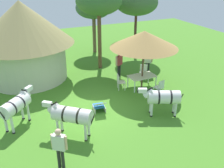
{
  "coord_description": "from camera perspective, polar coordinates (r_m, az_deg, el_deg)",
  "views": [
    {
      "loc": [
        -3.46,
        -10.22,
        6.51
      ],
      "look_at": [
        1.21,
        0.44,
        1.0
      ],
      "focal_mm": 40.52,
      "sensor_mm": 36.0,
      "label": 1
    }
  ],
  "objects": [
    {
      "name": "guest_beside_umbrella",
      "position": [
        16.4,
        8.1,
        5.37
      ],
      "size": [
        0.51,
        0.41,
        1.63
      ],
      "rotation": [
        0.0,
        0.0,
        2.58
      ],
      "color": "#212526",
      "rests_on": "ground_plane"
    },
    {
      "name": "guest_behind_table",
      "position": [
        15.79,
        1.62,
        4.93
      ],
      "size": [
        0.53,
        0.41,
        1.67
      ],
      "rotation": [
        0.0,
        0.0,
        3.66
      ],
      "color": "#22222A",
      "rests_on": "ground_plane"
    },
    {
      "name": "patio_dining_table",
      "position": [
        14.62,
        6.8,
        1.57
      ],
      "size": [
        1.58,
        0.96,
        0.74
      ],
      "rotation": [
        0.0,
        0.0,
        0.04
      ],
      "color": "silver",
      "rests_on": "ground_plane"
    },
    {
      "name": "zebra_nearest_camera",
      "position": [
        11.69,
        -20.82,
        -4.51
      ],
      "size": [
        1.61,
        1.64,
        1.56
      ],
      "rotation": [
        0.0,
        0.0,
        5.51
      ],
      "color": "silver",
      "rests_on": "ground_plane"
    },
    {
      "name": "zebra_toward_hut",
      "position": [
        10.43,
        -9.23,
        -6.96
      ],
      "size": [
        1.89,
        1.66,
        1.53
      ],
      "rotation": [
        0.0,
        0.0,
        0.88
      ],
      "color": "silver",
      "rests_on": "ground_plane"
    },
    {
      "name": "patio_chair_west_end",
      "position": [
        15.88,
        7.1,
        2.97
      ],
      "size": [
        0.6,
        0.59,
        0.9
      ],
      "rotation": [
        0.0,
        0.0,
        -3.73
      ],
      "color": "white",
      "rests_on": "ground_plane"
    },
    {
      "name": "acacia_tree_right_background",
      "position": [
        20.19,
        -4.19,
        16.7
      ],
      "size": [
        2.74,
        2.74,
        4.36
      ],
      "color": "brown",
      "rests_on": "ground_plane"
    },
    {
      "name": "zebra_by_umbrella",
      "position": [
        11.98,
        11.36,
        -2.97
      ],
      "size": [
        2.0,
        1.17,
        1.46
      ],
      "rotation": [
        0.0,
        0.0,
        1.15
      ],
      "color": "silver",
      "rests_on": "ground_plane"
    },
    {
      "name": "striped_lounge_chair",
      "position": [
        12.38,
        -2.89,
        -5.03
      ],
      "size": [
        0.63,
        0.86,
        0.64
      ],
      "rotation": [
        0.0,
        0.0,
        6.16
      ],
      "color": "#2866A7",
      "rests_on": "ground_plane"
    },
    {
      "name": "patio_chair_near_hut",
      "position": [
        14.37,
        1.77,
        0.69
      ],
      "size": [
        0.51,
        0.53,
        0.9
      ],
      "rotation": [
        0.0,
        0.0,
        -1.81
      ],
      "color": "white",
      "rests_on": "ground_plane"
    },
    {
      "name": "thatched_hut",
      "position": [
        16.03,
        -19.29,
        9.94
      ],
      "size": [
        5.92,
        5.92,
        4.73
      ],
      "rotation": [
        0.0,
        0.0,
        2.48
      ],
      "color": "beige",
      "rests_on": "ground_plane"
    },
    {
      "name": "acacia_tree_behind_hut",
      "position": [
        16.58,
        -3.01,
        18.05
      ],
      "size": [
        2.9,
        2.9,
        5.33
      ],
      "color": "brown",
      "rests_on": "ground_plane"
    },
    {
      "name": "patio_chair_east_end",
      "position": [
        13.92,
        10.71,
        -0.61
      ],
      "size": [
        0.55,
        0.53,
        0.9
      ],
      "rotation": [
        0.0,
        0.0,
        0.3
      ],
      "color": "white",
      "rests_on": "ground_plane"
    },
    {
      "name": "acacia_tree_far_lawn",
      "position": [
        19.25,
        5.55,
        17.82
      ],
      "size": [
        3.1,
        3.1,
        4.98
      ],
      "color": "#512D27",
      "rests_on": "ground_plane"
    },
    {
      "name": "standing_watcher",
      "position": [
        8.96,
        -11.78,
        -13.36
      ],
      "size": [
        0.49,
        0.43,
        1.64
      ],
      "rotation": [
        0.0,
        0.0,
        -0.64
      ],
      "color": "#252625",
      "rests_on": "ground_plane"
    },
    {
      "name": "shade_umbrella",
      "position": [
        13.88,
        7.27,
        9.94
      ],
      "size": [
        3.73,
        3.73,
        3.34
      ],
      "color": "brown",
      "rests_on": "ground_plane"
    },
    {
      "name": "ground_plane",
      "position": [
        12.6,
        -4.26,
        -5.85
      ],
      "size": [
        36.0,
        36.0,
        0.0
      ],
      "primitive_type": "plane",
      "color": "#478426"
    }
  ]
}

